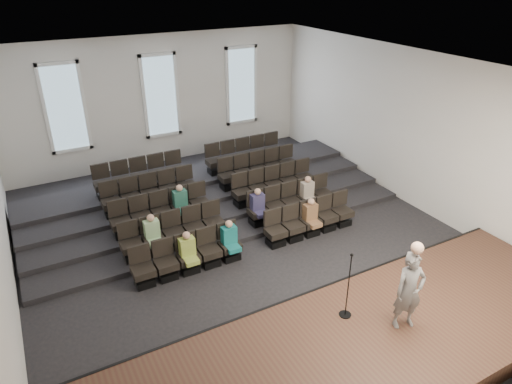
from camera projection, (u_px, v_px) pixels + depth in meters
ground at (244, 241)px, 13.36m from camera, size 14.00×14.00×0.00m
ceiling at (241, 68)px, 11.11m from camera, size 12.00×14.00×0.02m
wall_back at (161, 101)px, 17.74m from camera, size 12.00×0.04×5.00m
wall_front at (459, 326)px, 6.73m from camera, size 12.00×0.04×5.00m
wall_right at (407, 128)px, 14.81m from camera, size 0.04×14.00×5.00m
stage at (359, 351)px, 9.25m from camera, size 11.80×3.60×0.50m
stage_lip at (309, 300)px, 10.64m from camera, size 11.80×0.06×0.52m
risers at (202, 192)px, 15.76m from camera, size 11.80×4.80×0.60m
seating_rows at (221, 199)px, 14.26m from camera, size 6.80×4.70×1.67m
windows at (161, 96)px, 17.60m from camera, size 8.44×0.10×3.24m
audience at (235, 217)px, 13.05m from camera, size 5.45×2.64×1.10m
speaker at (409, 291)px, 9.19m from camera, size 0.73×0.57×1.76m
mic_stand at (347, 298)px, 9.62m from camera, size 0.27×0.27×1.59m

